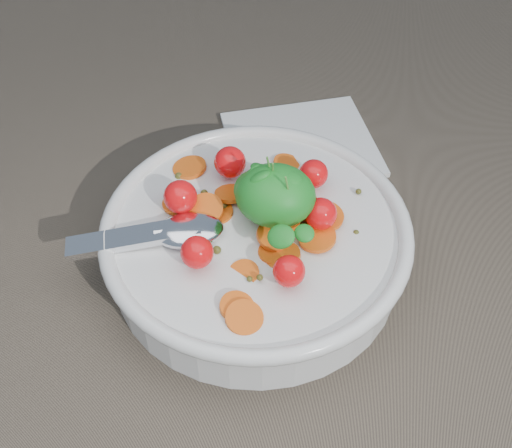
# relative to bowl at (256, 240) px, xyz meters

# --- Properties ---
(ground) EXTENTS (6.00, 6.00, 0.00)m
(ground) POSITION_rel_bowl_xyz_m (0.00, -0.02, -0.03)
(ground) COLOR #726351
(ground) RESTS_ON ground
(bowl) EXTENTS (0.31, 0.29, 0.12)m
(bowl) POSITION_rel_bowl_xyz_m (0.00, 0.00, 0.00)
(bowl) COLOR silver
(bowl) RESTS_ON ground
(napkin) EXTENTS (0.21, 0.20, 0.01)m
(napkin) POSITION_rel_bowl_xyz_m (0.02, 0.18, -0.03)
(napkin) COLOR silver
(napkin) RESTS_ON ground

